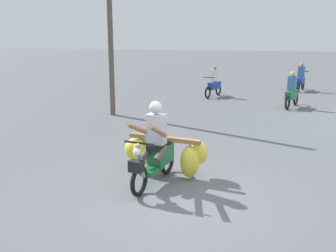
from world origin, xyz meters
The scene contains 6 objects.
ground_plane centered at (0.00, 0.00, 0.00)m, with size 120.00×120.00×0.00m, color #56595E.
motorbike_main_loaded centered at (-0.73, 1.09, 0.53)m, with size 1.78×1.87×1.58m.
motorbike_distant_ahead_left centered at (2.73, 14.27, 0.57)m, with size 0.63×1.59×1.40m.
motorbike_distant_ahead_right centered at (2.11, 9.51, 0.57)m, with size 0.69×1.56×1.40m.
motorbike_distant_far_ahead centered at (-1.14, 11.42, 0.57)m, with size 0.67×1.57×1.40m.
utility_pole centered at (-3.96, 6.49, 2.92)m, with size 0.18×0.18×5.85m, color brown.
Camera 1 is at (1.34, -5.89, 2.78)m, focal length 41.59 mm.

